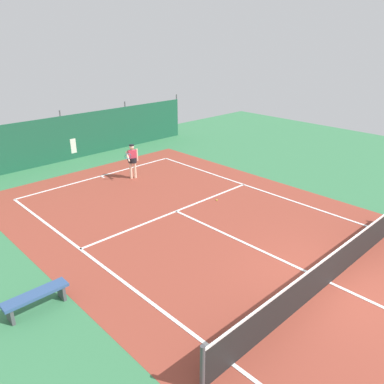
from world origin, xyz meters
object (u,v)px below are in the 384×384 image
at_px(tennis_player, 132,159).
at_px(parked_car, 44,139).
at_px(tennis_net, 332,267).
at_px(tennis_ball_near_player, 217,200).
at_px(courtside_bench, 36,297).

xyz_separation_m(tennis_player, parked_car, (-1.17, 6.90, -0.12)).
xyz_separation_m(tennis_net, tennis_ball_near_player, (1.89, 6.01, -0.48)).
height_order(tennis_net, tennis_player, tennis_player).
height_order(tennis_player, parked_car, parked_car).
distance_m(tennis_player, tennis_ball_near_player, 4.75).
distance_m(tennis_net, tennis_player, 10.64).
xyz_separation_m(tennis_net, tennis_player, (0.98, 10.58, 0.45)).
height_order(tennis_player, tennis_ball_near_player, tennis_player).
xyz_separation_m(tennis_net, parked_car, (-0.19, 17.49, 0.33)).
distance_m(tennis_player, parked_car, 7.00).
bearing_deg(tennis_ball_near_player, parked_car, 100.25).
height_order(tennis_player, courtside_bench, tennis_player).
bearing_deg(tennis_ball_near_player, tennis_net, -107.44).
xyz_separation_m(tennis_ball_near_player, courtside_bench, (-8.20, -1.51, 0.34)).
bearing_deg(parked_car, tennis_player, 101.72).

